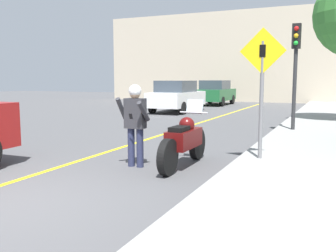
{
  "coord_description": "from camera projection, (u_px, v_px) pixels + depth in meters",
  "views": [
    {
      "loc": [
        4.39,
        -3.57,
        1.74
      ],
      "look_at": [
        1.21,
        3.48,
        0.78
      ],
      "focal_mm": 40.0,
      "sensor_mm": 36.0,
      "label": 1
    }
  ],
  "objects": [
    {
      "name": "road_center_line",
      "position": [
        147.0,
        139.0,
        10.91
      ],
      "size": [
        0.12,
        36.0,
        0.01
      ],
      "color": "yellow",
      "rests_on": "ground"
    },
    {
      "name": "building_backdrop",
      "position": [
        275.0,
        56.0,
        28.33
      ],
      "size": [
        28.0,
        1.2,
        7.03
      ],
      "color": "beige",
      "rests_on": "ground"
    },
    {
      "name": "motorcycle",
      "position": [
        184.0,
        141.0,
        7.47
      ],
      "size": [
        0.62,
        2.25,
        1.33
      ],
      "color": "black",
      "rests_on": "ground"
    },
    {
      "name": "person_biker",
      "position": [
        135.0,
        117.0,
        7.4
      ],
      "size": [
        0.59,
        0.46,
        1.65
      ],
      "color": "#282D4C",
      "rests_on": "ground"
    },
    {
      "name": "crossing_sign",
      "position": [
        262.0,
        81.0,
        7.39
      ],
      "size": [
        0.91,
        0.08,
        2.59
      ],
      "color": "slate",
      "rests_on": "sidewalk_curb"
    },
    {
      "name": "traffic_light",
      "position": [
        296.0,
        56.0,
        11.63
      ],
      "size": [
        0.26,
        0.3,
        3.3
      ],
      "color": "#2D2D30",
      "rests_on": "sidewalk_curb"
    },
    {
      "name": "parked_car_white",
      "position": [
        177.0,
        96.0,
        20.02
      ],
      "size": [
        1.88,
        4.2,
        1.68
      ],
      "color": "black",
      "rests_on": "ground"
    },
    {
      "name": "parked_car_green",
      "position": [
        216.0,
        92.0,
        25.68
      ],
      "size": [
        1.88,
        4.2,
        1.68
      ],
      "color": "black",
      "rests_on": "ground"
    }
  ]
}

